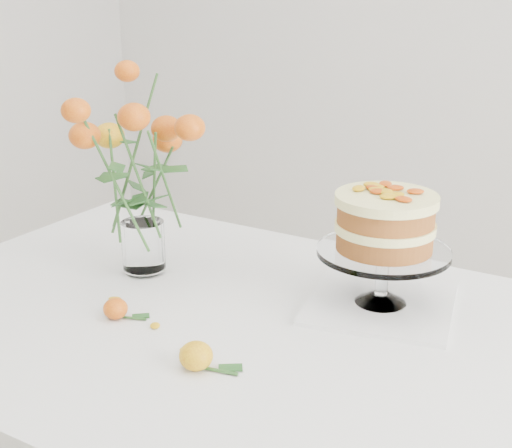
{
  "coord_description": "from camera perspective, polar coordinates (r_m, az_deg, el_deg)",
  "views": [
    {
      "loc": [
        0.63,
        -1.0,
        1.35
      ],
      "look_at": [
        -0.05,
        0.14,
        0.89
      ],
      "focal_mm": 50.0,
      "sensor_mm": 36.0,
      "label": 1
    }
  ],
  "objects": [
    {
      "name": "loose_rose_far",
      "position": [
        1.35,
        -11.16,
        -6.67
      ],
      "size": [
        0.08,
        0.05,
        0.04
      ],
      "rotation": [
        0.0,
        0.0,
        0.3
      ],
      "color": "#C23B09",
      "rests_on": "table"
    },
    {
      "name": "stray_petal_c",
      "position": [
        1.19,
        -5.13,
        -11.21
      ],
      "size": [
        0.03,
        0.02,
        0.0
      ],
      "primitive_type": "ellipsoid",
      "color": "gold",
      "rests_on": "table"
    },
    {
      "name": "stray_petal_a",
      "position": [
        1.32,
        -8.08,
        -8.07
      ],
      "size": [
        0.03,
        0.02,
        0.0
      ],
      "primitive_type": "ellipsoid",
      "color": "gold",
      "rests_on": "table"
    },
    {
      "name": "stray_petal_d",
      "position": [
        1.43,
        -11.23,
        -5.9
      ],
      "size": [
        0.03,
        0.02,
        0.0
      ],
      "primitive_type": "ellipsoid",
      "color": "gold",
      "rests_on": "table"
    },
    {
      "name": "napkin",
      "position": [
        1.4,
        9.9,
        -6.32
      ],
      "size": [
        0.32,
        0.32,
        0.01
      ],
      "primitive_type": "cube",
      "rotation": [
        0.0,
        0.0,
        0.2
      ],
      "color": "silver",
      "rests_on": "table"
    },
    {
      "name": "table",
      "position": [
        1.37,
        -1.24,
        -10.8
      ],
      "size": [
        1.43,
        0.93,
        0.76
      ],
      "color": "tan",
      "rests_on": "ground"
    },
    {
      "name": "rose_vase",
      "position": [
        1.47,
        -9.41,
        5.84
      ],
      "size": [
        0.3,
        0.3,
        0.46
      ],
      "rotation": [
        0.0,
        0.0,
        0.01
      ],
      "color": "white",
      "rests_on": "table"
    },
    {
      "name": "cake_stand",
      "position": [
        1.34,
        10.28,
        -0.31
      ],
      "size": [
        0.25,
        0.25,
        0.23
      ],
      "rotation": [
        0.0,
        0.0,
        -0.31
      ],
      "color": "white",
      "rests_on": "napkin"
    },
    {
      "name": "stray_petal_b",
      "position": [
        1.23,
        -5.56,
        -9.92
      ],
      "size": [
        0.03,
        0.02,
        0.0
      ],
      "primitive_type": "ellipsoid",
      "color": "gold",
      "rests_on": "table"
    },
    {
      "name": "loose_rose_near",
      "position": [
        1.17,
        -4.79,
        -10.48
      ],
      "size": [
        0.1,
        0.06,
        0.05
      ],
      "rotation": [
        0.0,
        0.0,
        0.2
      ],
      "color": "yellow",
      "rests_on": "table"
    }
  ]
}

